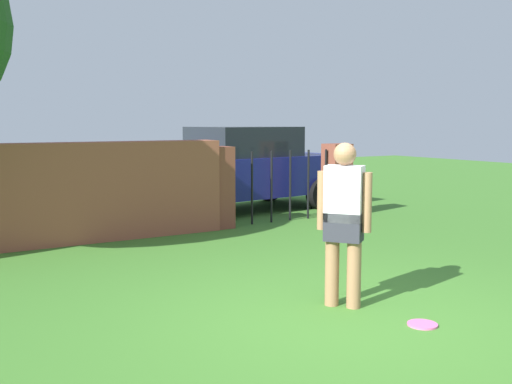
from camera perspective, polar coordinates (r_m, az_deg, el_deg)
name	(u,v)px	position (r m, az deg, el deg)	size (l,w,h in m)	color
ground_plane	(353,321)	(5.70, 9.23, -12.03)	(40.00, 40.00, 0.00)	#3D7528
brick_wall	(55,194)	(9.37, -18.56, -0.18)	(5.25, 0.50, 1.51)	brown
person	(344,217)	(5.92, 8.34, -2.35)	(0.39, 0.45, 1.62)	#9E704C
fence_gate	(281,184)	(10.97, 2.38, 0.81)	(3.04, 0.44, 1.40)	brown
car	(244,169)	(12.35, -1.14, 2.23)	(4.38, 2.32, 1.72)	navy
frisbee_pink	(422,324)	(5.72, 15.52, -12.02)	(0.27, 0.27, 0.02)	pink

